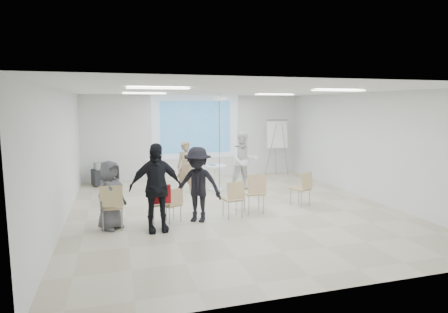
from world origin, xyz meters
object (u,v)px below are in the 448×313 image
object	(u,v)px
chair_left_mid	(160,201)
chair_left_inner	(173,202)
player_left	(186,164)
pedestal_table	(216,176)
chair_far_left	(112,203)
chair_right_inner	(255,190)
laptop	(171,203)
player_right	(244,158)
flipchart_easel	(277,134)
audience_left	(156,181)
chair_center	(234,196)
audience_outer	(110,191)
chair_right_far	(303,186)
audience_mid	(198,180)
av_cart	(101,175)

from	to	relation	value
chair_left_mid	chair_left_inner	distance (m)	0.30
player_left	chair_left_mid	bearing A→B (deg)	-103.32
pedestal_table	chair_far_left	distance (m)	4.31
chair_right_inner	laptop	xyz separation A→B (m)	(-2.06, -0.06, -0.16)
player_right	flipchart_easel	world-z (taller)	flipchart_easel
player_right	pedestal_table	bearing A→B (deg)	168.90
pedestal_table	player_right	distance (m)	1.04
player_right	chair_left_inner	xyz separation A→B (m)	(-2.61, -2.66, -0.55)
chair_far_left	audience_left	world-z (taller)	audience_left
player_left	laptop	xyz separation A→B (m)	(-0.85, -2.67, -0.46)
chair_far_left	chair_left_mid	bearing A→B (deg)	8.99
chair_center	audience_outer	world-z (taller)	audience_outer
pedestal_table	chair_center	distance (m)	2.97
player_right	audience_outer	xyz separation A→B (m)	(-3.95, -2.71, -0.19)
chair_far_left	chair_right_inner	xyz separation A→B (m)	(3.35, 0.30, -0.00)
chair_right_far	audience_left	world-z (taller)	audience_left
chair_right_inner	audience_outer	xyz separation A→B (m)	(-3.37, -0.20, 0.25)
pedestal_table	chair_left_inner	xyz separation A→B (m)	(-1.77, -2.86, 0.02)
chair_far_left	chair_right_far	xyz separation A→B (m)	(4.79, 0.59, -0.04)
chair_right_inner	chair_right_far	size ratio (longest dim) A/B	1.08
player_left	chair_center	size ratio (longest dim) A/B	1.98
chair_right_far	audience_outer	size ratio (longest dim) A/B	0.55
chair_right_far	laptop	bearing A→B (deg)	160.77
player_right	chair_center	bearing A→B (deg)	-111.41
chair_far_left	chair_center	xyz separation A→B (m)	(2.73, 0.06, -0.05)
pedestal_table	chair_far_left	size ratio (longest dim) A/B	0.83
pedestal_table	player_left	distance (m)	1.05
chair_far_left	player_right	bearing A→B (deg)	38.46
pedestal_table	chair_center	bearing A→B (deg)	-96.96
chair_center	chair_right_far	xyz separation A→B (m)	(2.06, 0.52, 0.01)
chair_left_mid	chair_right_far	world-z (taller)	chair_right_far
player_left	audience_mid	world-z (taller)	audience_mid
pedestal_table	player_left	world-z (taller)	player_left
chair_far_left	av_cart	world-z (taller)	chair_far_left
audience_outer	av_cart	distance (m)	4.68
av_cart	chair_left_inner	bearing A→B (deg)	-90.23
chair_right_far	audience_left	bearing A→B (deg)	168.07
chair_right_inner	audience_outer	distance (m)	3.39
chair_far_left	chair_center	world-z (taller)	chair_far_left
chair_left_mid	av_cart	distance (m)	4.85
pedestal_table	audience_left	xyz separation A→B (m)	(-2.19, -3.32, 0.62)
chair_right_far	chair_left_inner	bearing A→B (deg)	162.16
chair_left_mid	chair_center	xyz separation A→B (m)	(1.70, -0.05, -0.01)
chair_left_inner	chair_right_inner	world-z (taller)	chair_right_inner
pedestal_table	chair_left_mid	size ratio (longest dim) A/B	0.89
chair_right_inner	flipchart_easel	bearing A→B (deg)	62.71
chair_left_inner	flipchart_easel	bearing A→B (deg)	20.50
chair_left_mid	player_left	bearing A→B (deg)	64.98
chair_left_mid	chair_right_inner	world-z (taller)	chair_right_inner
pedestal_table	player_left	bearing A→B (deg)	-173.83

